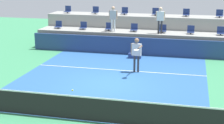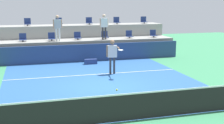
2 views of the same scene
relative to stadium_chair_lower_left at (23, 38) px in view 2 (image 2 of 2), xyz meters
The scene contains 23 objects.
ground_plane 8.18m from the stadium_chair_lower_left, 64.05° to the right, with size 40.00×40.00×0.00m, color #388456.
court_inner_paint 7.31m from the stadium_chair_lower_left, 60.55° to the right, with size 9.00×10.00×0.01m, color #285693.
court_service_line 6.15m from the stadium_chair_lower_left, 53.94° to the right, with size 9.00×0.06×0.00m, color white.
tennis_net 11.81m from the stadium_chair_lower_left, 72.60° to the right, with size 10.48×0.08×1.07m.
sponsor_backboard 3.84m from the stadium_chair_lower_left, 19.32° to the right, with size 13.00×0.16×1.10m, color navy.
seating_tier_lower 3.62m from the stadium_chair_lower_left, ahead, with size 13.00×1.80×1.25m, color gray.
seating_tier_upper 4.01m from the stadium_chair_lower_left, 27.93° to the left, with size 13.00×1.80×2.10m, color gray.
stadium_chair_lower_left is the anchor object (origin of this frame).
stadium_chair_lower_mid_left 1.79m from the stadium_chair_lower_left, ahead, with size 0.44×0.40×0.52m.
stadium_chair_lower_center 3.48m from the stadium_chair_lower_left, ahead, with size 0.44×0.40×0.52m.
stadium_chair_lower_mid_right 5.34m from the stadium_chair_lower_left, ahead, with size 0.44×0.40×0.52m.
stadium_chair_lower_right 7.09m from the stadium_chair_lower_left, ahead, with size 0.44×0.40×0.52m.
stadium_chair_lower_far_right 8.89m from the stadium_chair_lower_left, ahead, with size 0.44×0.40×0.52m.
stadium_chair_upper_left 2.02m from the stadium_chair_lower_left, 79.21° to the left, with size 0.44×0.40×0.52m.
stadium_chair_upper_mid_left 3.18m from the stadium_chair_lower_left, 36.01° to the left, with size 0.44×0.40×0.52m.
stadium_chair_upper_mid_right 5.04m from the stadium_chair_lower_left, 21.22° to the left, with size 0.44×0.40×0.52m.
stadium_chair_upper_right 7.00m from the stadium_chair_lower_left, 15.01° to the left, with size 0.44×0.40×0.52m.
stadium_chair_upper_far_right 9.09m from the stadium_chair_lower_left, 11.48° to the left, with size 0.44×0.40×0.52m.
tennis_player 6.69m from the stadium_chair_lower_left, 47.99° to the right, with size 0.62×1.28×1.80m.
spectator_in_grey 2.33m from the stadium_chair_lower_left, 10.06° to the right, with size 0.58×0.23×1.64m.
spectator_in_white 5.27m from the stadium_chair_lower_left, ahead, with size 0.59×0.23×1.67m.
tennis_ball 11.01m from the stadium_chair_lower_left, 74.02° to the right, with size 0.07×0.07×0.07m.
equipment_bag 4.63m from the stadium_chair_lower_left, 28.46° to the right, with size 0.76×0.28×0.30m, color navy.
Camera 2 is at (-3.25, -12.51, 3.70)m, focal length 48.44 mm.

